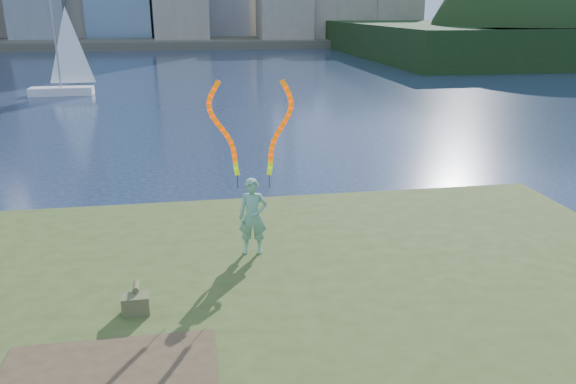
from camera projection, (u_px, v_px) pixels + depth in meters
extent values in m
plane|color=#18253E|center=(242.00, 316.00, 11.33)|extent=(320.00, 320.00, 0.00)
cube|color=#3B4B1A|center=(254.00, 364.00, 9.14)|extent=(17.00, 15.00, 0.30)
cube|color=#3B4B1A|center=(252.00, 344.00, 9.25)|extent=(14.00, 12.00, 0.30)
cube|color=#484334|center=(195.00, 39.00, 100.13)|extent=(320.00, 40.00, 1.20)
imported|color=#187E49|center=(253.00, 217.00, 12.09)|extent=(0.66, 0.48, 1.69)
cylinder|color=black|center=(238.00, 181.00, 11.95)|extent=(0.02, 0.02, 0.30)
cylinder|color=black|center=(269.00, 181.00, 11.98)|extent=(0.02, 0.02, 0.30)
cube|color=#4E532F|center=(136.00, 304.00, 9.86)|extent=(0.48, 0.32, 0.34)
cylinder|color=#4E532F|center=(136.00, 287.00, 10.01)|extent=(0.12, 0.32, 0.11)
cube|color=silver|center=(62.00, 91.00, 39.79)|extent=(4.31, 1.42, 0.60)
cylinder|color=gray|center=(56.00, 43.00, 38.74)|extent=(0.12, 0.12, 6.54)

